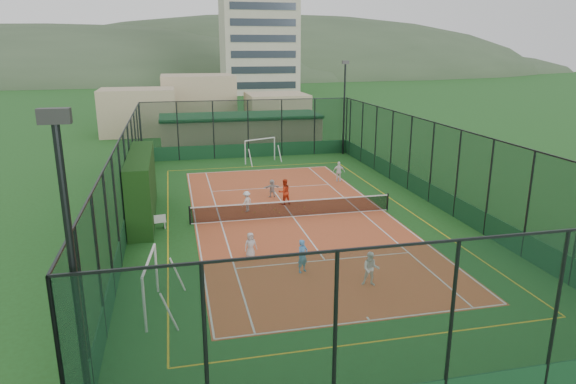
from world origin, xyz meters
The scene contains 21 objects.
ground centered at (0.00, 0.00, 0.00)m, with size 300.00×300.00×0.00m, color #214F1B.
court_slab centered at (0.00, 0.00, 0.01)m, with size 11.17×23.97×0.01m, color #B25127.
tennis_net centered at (0.00, 0.00, 0.53)m, with size 11.67×0.12×1.06m, color black, non-canonical shape.
perimeter_fence centered at (0.00, 0.00, 2.50)m, with size 18.12×34.12×5.00m, color black, non-canonical shape.
floodlight_sw centered at (-8.60, -16.60, 4.12)m, with size 0.60×0.26×8.25m, color black, non-canonical shape.
floodlight_ne centered at (8.60, 16.60, 4.12)m, with size 0.60×0.26×8.25m, color black, non-canonical shape.
clubhouse centered at (0.00, 22.00, 1.57)m, with size 15.20×7.20×3.15m, color tan, non-canonical shape.
apartment_tower centered at (12.00, 82.00, 15.00)m, with size 15.00×12.00×30.00m, color beige.
distant_hills centered at (0.00, 150.00, 0.00)m, with size 200.00×60.00×24.00m, color #384C33, non-canonical shape.
hedge_left centered at (-8.30, 1.85, 1.83)m, with size 1.26×8.38×3.67m, color black.
white_bench centered at (-7.80, -0.39, 0.42)m, with size 1.49×0.41×0.84m, color white, non-canonical shape.
futsal_goal_near centered at (-7.54, -9.40, 1.01)m, with size 0.90×3.12×2.01m, color white, non-canonical shape.
futsal_goal_far centered at (0.65, 14.75, 0.98)m, with size 3.04×0.88×1.96m, color white, non-canonical shape.
child_near_left centered at (-3.25, -5.34, 0.62)m, with size 0.59×0.39×1.21m, color silver.
child_near_mid centered at (-1.31, -7.37, 0.74)m, with size 0.53×0.35×1.46m, color #478ECB.
child_near_right centered at (1.06, -9.23, 0.73)m, with size 0.70×0.54×1.43m, color white.
child_far_left centered at (-2.42, 1.55, 0.63)m, with size 0.80×0.46×1.24m, color white.
child_far_right centered at (5.08, 7.09, 0.74)m, with size 0.85×0.36×1.46m, color white.
child_far_back centered at (-0.38, 4.23, 0.60)m, with size 1.09×0.35×1.17m, color silver.
coach centered at (0.04, 2.48, 0.81)m, with size 0.78×0.60×1.59m, color red.
tennis_balls centered at (-0.74, 1.30, 0.04)m, with size 4.20×1.44×0.07m.
Camera 1 is at (-6.42, -27.11, 9.36)m, focal length 32.00 mm.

